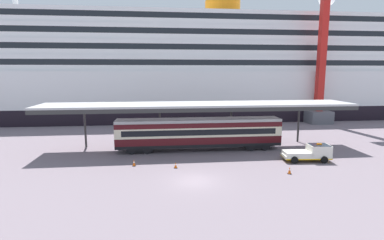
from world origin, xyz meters
The scene contains 9 objects.
ground_plane centered at (0.00, 0.00, 0.00)m, with size 400.00×400.00×0.00m, color slate.
cruise_ship centered at (1.70, 42.68, 10.30)m, with size 122.28×24.06×30.71m.
platform_canopy centered at (1.80, 11.34, 5.80)m, with size 39.71×6.15×6.03m.
train_carriage centered at (1.80, 10.94, 2.30)m, with size 20.97×2.81×4.11m.
service_truck centered at (13.79, 4.88, 0.99)m, with size 5.34×2.57×2.02m.
traffic_cone_near centered at (-1.60, 3.96, 0.31)m, with size 0.36×0.36×0.63m.
traffic_cone_mid centered at (9.56, 0.91, 0.36)m, with size 0.36×0.36×0.74m.
traffic_cone_far centered at (-6.02, 5.13, 0.35)m, with size 0.36×0.36×0.72m.
dockside_crane centered at (28.60, 29.18, 18.41)m, with size 14.35×4.40×58.89m.
Camera 1 is at (-3.20, -26.39, 10.04)m, focal length 28.01 mm.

